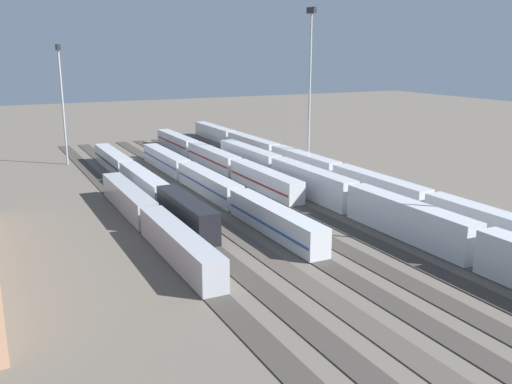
# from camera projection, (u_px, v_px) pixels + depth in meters

# --- Properties ---
(ground_plane) EXTENTS (400.00, 400.00, 0.00)m
(ground_plane) POSITION_uv_depth(u_px,v_px,m) (247.00, 198.00, 95.62)
(ground_plane) COLOR #60594F
(track_bed_0) EXTENTS (140.00, 2.80, 0.12)m
(track_bed_0) POSITION_uv_depth(u_px,v_px,m) (344.00, 186.00, 104.27)
(track_bed_0) COLOR #3D3833
(track_bed_0) RESTS_ON ground_plane
(track_bed_1) EXTENTS (140.00, 2.80, 0.12)m
(track_bed_1) POSITION_uv_depth(u_px,v_px,m) (321.00, 189.00, 102.11)
(track_bed_1) COLOR #3D3833
(track_bed_1) RESTS_ON ground_plane
(track_bed_2) EXTENTS (140.00, 2.80, 0.12)m
(track_bed_2) POSITION_uv_depth(u_px,v_px,m) (297.00, 192.00, 99.94)
(track_bed_2) COLOR #4C443D
(track_bed_2) RESTS_ON ground_plane
(track_bed_3) EXTENTS (140.00, 2.80, 0.12)m
(track_bed_3) POSITION_uv_depth(u_px,v_px,m) (273.00, 195.00, 97.77)
(track_bed_3) COLOR #3D3833
(track_bed_3) RESTS_ON ground_plane
(track_bed_4) EXTENTS (140.00, 2.80, 0.12)m
(track_bed_4) POSITION_uv_depth(u_px,v_px,m) (247.00, 198.00, 95.60)
(track_bed_4) COLOR #3D3833
(track_bed_4) RESTS_ON ground_plane
(track_bed_5) EXTENTS (140.00, 2.80, 0.12)m
(track_bed_5) POSITION_uv_depth(u_px,v_px,m) (220.00, 201.00, 93.43)
(track_bed_5) COLOR #3D3833
(track_bed_5) RESTS_ON ground_plane
(track_bed_6) EXTENTS (140.00, 2.80, 0.12)m
(track_bed_6) POSITION_uv_depth(u_px,v_px,m) (192.00, 205.00, 91.26)
(track_bed_6) COLOR #4C443D
(track_bed_6) RESTS_ON ground_plane
(track_bed_7) EXTENTS (140.00, 2.80, 0.12)m
(track_bed_7) POSITION_uv_depth(u_px,v_px,m) (162.00, 209.00, 89.10)
(track_bed_7) COLOR #3D3833
(track_bed_7) RESTS_ON ground_plane
(track_bed_8) EXTENTS (140.00, 2.80, 0.12)m
(track_bed_8) POSITION_uv_depth(u_px,v_px,m) (131.00, 213.00, 86.93)
(track_bed_8) COLOR #3D3833
(track_bed_8) RESTS_ON ground_plane
(train_on_track_2) EXTENTS (95.60, 3.00, 5.00)m
(train_on_track_2) POSITION_uv_depth(u_px,v_px,m) (353.00, 199.00, 84.99)
(train_on_track_2) COLOR silver
(train_on_track_2) RESTS_ON ground_plane
(train_on_track_0) EXTENTS (139.00, 3.00, 4.40)m
(train_on_track_0) POSITION_uv_depth(u_px,v_px,m) (333.00, 172.00, 106.82)
(train_on_track_0) COLOR #285193
(train_on_track_0) RESTS_ON ground_plane
(train_on_track_8) EXTENTS (47.20, 3.00, 3.80)m
(train_on_track_8) POSITION_uv_depth(u_px,v_px,m) (150.00, 219.00, 77.05)
(train_on_track_8) COLOR #A8AAB2
(train_on_track_8) RESTS_ON ground_plane
(train_on_track_3) EXTENTS (71.40, 3.06, 3.80)m
(train_on_track_3) POSITION_uv_depth(u_px,v_px,m) (213.00, 158.00, 120.98)
(train_on_track_3) COLOR silver
(train_on_track_3) RESTS_ON ground_plane
(train_on_track_7) EXTENTS (66.40, 3.06, 4.40)m
(train_on_track_7) POSITION_uv_depth(u_px,v_px,m) (141.00, 181.00, 99.29)
(train_on_track_7) COLOR black
(train_on_track_7) RESTS_ON ground_plane
(train_on_track_5) EXTENTS (71.40, 3.06, 3.80)m
(train_on_track_5) POSITION_uv_depth(u_px,v_px,m) (209.00, 184.00, 97.29)
(train_on_track_5) COLOR silver
(train_on_track_5) RESTS_ON ground_plane
(light_mast_1) EXTENTS (2.80, 0.70, 25.84)m
(light_mast_1) POSITION_uv_depth(u_px,v_px,m) (61.00, 89.00, 120.26)
(light_mast_1) COLOR #9EA0A5
(light_mast_1) RESTS_ON ground_plane
(light_mast_2) EXTENTS (2.80, 0.70, 33.06)m
(light_mast_2) POSITION_uv_depth(u_px,v_px,m) (310.00, 70.00, 116.37)
(light_mast_2) COLOR #9EA0A5
(light_mast_2) RESTS_ON ground_plane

